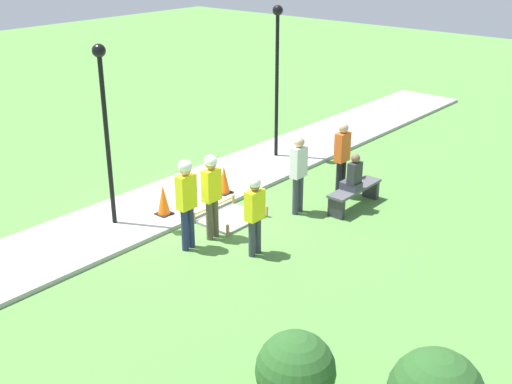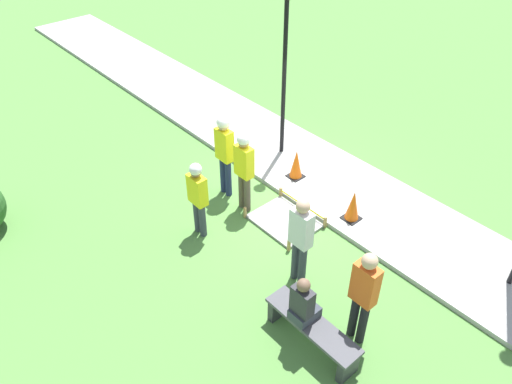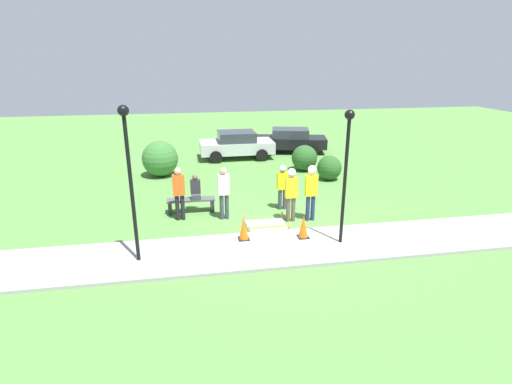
# 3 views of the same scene
# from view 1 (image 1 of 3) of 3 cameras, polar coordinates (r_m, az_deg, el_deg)

# --- Properties ---
(ground_plane) EXTENTS (60.00, 60.00, 0.00)m
(ground_plane) POSITION_cam_1_polar(r_m,az_deg,el_deg) (14.58, -5.48, -2.60)
(ground_plane) COLOR #51843D
(sidewalk) EXTENTS (28.00, 2.33, 0.10)m
(sidewalk) POSITION_cam_1_polar(r_m,az_deg,el_deg) (15.35, -8.54, -1.22)
(sidewalk) COLOR #9E9E99
(sidewalk) RESTS_ON ground_plane
(wet_concrete_patch) EXTENTS (1.37, 1.08, 0.27)m
(wet_concrete_patch) POSITION_cam_1_polar(r_m,az_deg,el_deg) (14.58, -2.27, -2.37)
(wet_concrete_patch) COLOR gray
(wet_concrete_patch) RESTS_ON ground_plane
(traffic_cone_near_patch) EXTENTS (0.34, 0.34, 0.70)m
(traffic_cone_near_patch) POSITION_cam_1_polar(r_m,az_deg,el_deg) (15.68, -2.86, 1.10)
(traffic_cone_near_patch) COLOR black
(traffic_cone_near_patch) RESTS_ON sidewalk
(traffic_cone_far_patch) EXTENTS (0.34, 0.34, 0.71)m
(traffic_cone_far_patch) POSITION_cam_1_polar(r_m,az_deg,el_deg) (14.64, -8.23, -0.71)
(traffic_cone_far_patch) COLOR black
(traffic_cone_far_patch) RESTS_ON sidewalk
(park_bench) EXTENTS (1.71, 0.44, 0.52)m
(park_bench) POSITION_cam_1_polar(r_m,az_deg,el_deg) (15.27, 8.75, -0.10)
(park_bench) COLOR #2D2D33
(park_bench) RESTS_ON ground_plane
(person_seated_on_bench) EXTENTS (0.36, 0.44, 0.89)m
(person_seated_on_bench) POSITION_cam_1_polar(r_m,az_deg,el_deg) (14.92, 8.65, 1.44)
(person_seated_on_bench) COLOR #383D47
(person_seated_on_bench) RESTS_ON park_bench
(worker_supervisor) EXTENTS (0.40, 0.27, 1.87)m
(worker_supervisor) POSITION_cam_1_polar(r_m,az_deg,el_deg) (13.34, -3.98, 0.30)
(worker_supervisor) COLOR brown
(worker_supervisor) RESTS_ON ground_plane
(worker_assistant) EXTENTS (0.40, 0.24, 1.69)m
(worker_assistant) POSITION_cam_1_polar(r_m,az_deg,el_deg) (12.67, -0.11, -1.58)
(worker_assistant) COLOR #383D47
(worker_assistant) RESTS_ON ground_plane
(worker_trainee) EXTENTS (0.40, 0.28, 1.95)m
(worker_trainee) POSITION_cam_1_polar(r_m,az_deg,el_deg) (12.90, -6.21, -0.28)
(worker_trainee) COLOR navy
(worker_trainee) RESTS_ON ground_plane
(bystander_in_orange_shirt) EXTENTS (0.40, 0.25, 1.87)m
(bystander_in_orange_shirt) POSITION_cam_1_polar(r_m,az_deg,el_deg) (15.64, 7.65, 3.31)
(bystander_in_orange_shirt) COLOR black
(bystander_in_orange_shirt) RESTS_ON ground_plane
(bystander_in_gray_shirt) EXTENTS (0.40, 0.24, 1.85)m
(bystander_in_gray_shirt) POSITION_cam_1_polar(r_m,az_deg,el_deg) (14.57, 3.80, 1.96)
(bystander_in_gray_shirt) COLOR #383D47
(bystander_in_gray_shirt) RESTS_ON ground_plane
(lamppost_near) EXTENTS (0.28, 0.28, 3.92)m
(lamppost_near) POSITION_cam_1_polar(r_m,az_deg,el_deg) (13.71, -13.33, 7.12)
(lamppost_near) COLOR black
(lamppost_near) RESTS_ON sidewalk
(lamppost_far) EXTENTS (0.28, 0.28, 4.17)m
(lamppost_far) POSITION_cam_1_polar(r_m,az_deg,el_deg) (17.72, 1.89, 11.58)
(lamppost_far) COLOR black
(lamppost_far) RESTS_ON sidewalk
(shrub_rounded_near) EXTENTS (1.12, 1.12, 1.12)m
(shrub_rounded_near) POSITION_cam_1_polar(r_m,az_deg,el_deg) (9.11, 3.53, -15.55)
(shrub_rounded_near) COLOR #285623
(shrub_rounded_near) RESTS_ON ground_plane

